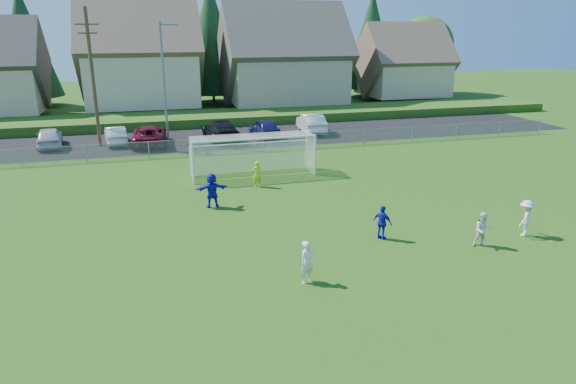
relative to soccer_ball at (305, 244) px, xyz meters
name	(u,v)px	position (x,y,z in m)	size (l,w,h in m)	color
ground	(354,306)	(0.13, -4.98, -0.11)	(160.00, 160.00, 0.00)	#193D0C
asphalt_lot	(224,138)	(0.13, 22.52, -0.10)	(60.00, 60.00, 0.00)	black
grass_embankment	(211,118)	(0.13, 30.02, 0.29)	(70.00, 6.00, 0.80)	#1E420F
soccer_ball	(305,244)	(0.00, 0.00, 0.00)	(0.22, 0.22, 0.22)	white
player_white_a	(307,262)	(-0.85, -3.02, 0.66)	(0.56, 0.37, 1.54)	silver
player_white_b	(483,230)	(7.02, -1.98, 0.63)	(0.72, 0.56, 1.48)	silver
player_white_c	(526,218)	(9.50, -1.46, 0.69)	(1.03, 0.59, 1.60)	silver
player_blue_a	(382,223)	(3.40, -0.16, 0.63)	(0.87, 0.36, 1.49)	#1213AB
player_blue_b	(212,190)	(-3.00, 5.88, 0.77)	(1.62, 0.52, 1.75)	#1213AB
goalkeeper	(257,174)	(-0.12, 8.63, 0.63)	(0.54, 0.36, 1.49)	#C0D919
car_a	(49,137)	(-12.97, 22.66, 0.64)	(1.76, 4.38, 1.49)	#BABCC3
car_b	(116,135)	(-8.24, 22.45, 0.57)	(1.43, 4.11, 1.35)	silver
car_c	(149,135)	(-5.73, 21.43, 0.63)	(2.46, 5.33, 1.48)	#5E0A1E
car_d	(221,130)	(-0.21, 21.70, 0.68)	(2.22, 5.47, 1.59)	black
car_e	(265,128)	(3.42, 21.92, 0.63)	(1.74, 4.33, 1.48)	#16174F
car_f	(311,123)	(7.69, 22.67, 0.69)	(1.70, 4.87, 1.60)	silver
soccer_goal	(252,149)	(0.13, 11.07, 1.52)	(7.42, 1.90, 2.50)	white
chainlink_fence	(235,144)	(0.13, 17.02, 0.52)	(52.06, 0.06, 1.20)	gray
streetlight	(165,81)	(-4.31, 21.02, 4.73)	(1.38, 0.18, 9.00)	slate
utility_pole	(93,77)	(-9.37, 22.02, 5.04)	(1.60, 0.26, 10.00)	#473321
houses_row	(218,40)	(2.11, 37.48, 7.22)	(53.90, 11.45, 13.27)	tan
tree_row	(202,42)	(1.18, 43.75, 6.80)	(65.98, 12.36, 13.80)	#382616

